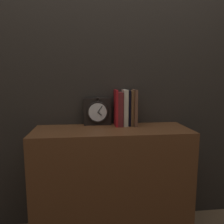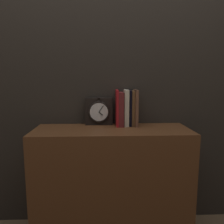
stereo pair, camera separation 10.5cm
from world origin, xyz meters
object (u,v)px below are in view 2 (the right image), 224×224
book_slot1_maroon (121,109)px  book_slot3_black (130,108)px  clock (99,111)px  book_slot4_brown (133,108)px  book_slot0_red (117,108)px  book_slot5_brown (136,108)px  book_slot2_cream (126,108)px

book_slot1_maroon → book_slot3_black: (0.07, 0.01, 0.01)m
clock → book_slot4_brown: book_slot4_brown is taller
book_slot0_red → book_slot3_black: bearing=6.7°
book_slot3_black → book_slot5_brown: (0.04, -0.01, 0.00)m
book_slot0_red → book_slot1_maroon: book_slot0_red is taller
book_slot1_maroon → book_slot3_black: bearing=8.4°
clock → book_slot0_red: bearing=-16.2°
clock → book_slot3_black: book_slot3_black is taller
book_slot2_cream → book_slot4_brown: (0.05, 0.00, -0.00)m
book_slot4_brown → book_slot5_brown: 0.02m
book_slot5_brown → clock: bearing=171.4°
book_slot0_red → book_slot4_brown: bearing=4.5°
book_slot4_brown → book_slot5_brown: (0.02, -0.01, 0.00)m
book_slot1_maroon → book_slot4_brown: 0.09m
book_slot2_cream → book_slot5_brown: bearing=-7.3°
book_slot0_red → book_slot3_black: 0.09m
book_slot0_red → book_slot1_maroon: (0.03, 0.00, -0.01)m
clock → book_slot5_brown: bearing=-8.6°
clock → book_slot2_cream: (0.19, -0.03, 0.03)m
clock → book_slot1_maroon: size_ratio=0.85×
book_slot2_cream → book_slot5_brown: size_ratio=1.00×
book_slot5_brown → book_slot1_maroon: bearing=178.3°
book_slot1_maroon → book_slot5_brown: book_slot5_brown is taller
clock → book_slot1_maroon: 0.16m
book_slot0_red → book_slot5_brown: 0.13m
book_slot3_black → book_slot5_brown: size_ratio=0.99×
book_slot1_maroon → book_slot4_brown: (0.09, 0.01, 0.00)m
clock → book_slot2_cream: size_ratio=0.80×
clock → book_slot2_cream: bearing=-9.0°
book_slot1_maroon → book_slot4_brown: size_ratio=0.96×
clock → book_slot4_brown: size_ratio=0.82×
book_slot0_red → book_slot4_brown: (0.11, 0.01, -0.00)m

